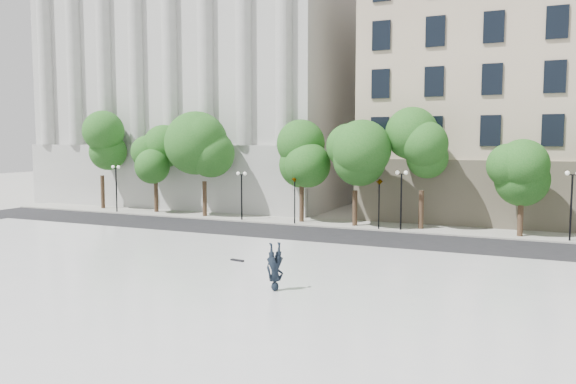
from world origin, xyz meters
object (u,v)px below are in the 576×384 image
Objects in this scene: traffic_light_west at (295,176)px; traffic_light_east at (379,179)px; person_lying at (275,284)px; skateboard at (237,260)px.

traffic_light_west is 6.50m from traffic_light_east.
person_lying is 2.59× the size of skateboard.
traffic_light_west is at bearing 67.44° from person_lying.
person_lying is at bearing -69.18° from traffic_light_west.
traffic_light_west is at bearing 180.00° from traffic_light_east.
person_lying reaches higher than skateboard.
skateboard is at bearing -102.82° from traffic_light_east.
person_lying is (0.69, -18.92, -3.00)m from traffic_light_east.
traffic_light_east reaches higher than skateboard.
traffic_light_west reaches higher than skateboard.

